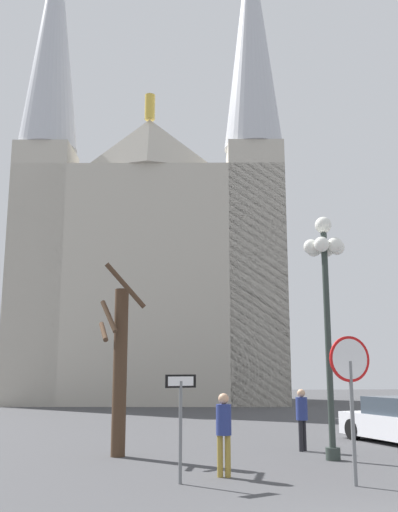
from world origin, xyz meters
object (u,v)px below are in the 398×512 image
(one_way_arrow_sign, at_px, (181,411))
(street_lamp, at_px, (325,277))
(stop_sign, at_px, (351,378))
(pedestrian_walking, at_px, (224,426))
(bare_tree, at_px, (119,365))
(cathedral, at_px, (153,255))
(pedestrian_standing, at_px, (302,413))

(one_way_arrow_sign, xyz_separation_m, street_lamp, (4.01, 2.53, 3.16))
(street_lamp, bearing_deg, stop_sign, -102.98)
(street_lamp, bearing_deg, pedestrian_walking, -147.57)
(one_way_arrow_sign, distance_m, bare_tree, 4.11)
(street_lamp, relative_size, bare_tree, 1.25)
(cathedral, xyz_separation_m, street_lamp, (3.13, -26.94, -5.85))
(one_way_arrow_sign, relative_size, pedestrian_walking, 1.23)
(stop_sign, relative_size, bare_tree, 0.57)
(one_way_arrow_sign, bearing_deg, street_lamp, 32.29)
(pedestrian_walking, bearing_deg, stop_sign, -28.41)
(one_way_arrow_sign, bearing_deg, pedestrian_standing, 48.13)
(pedestrian_walking, bearing_deg, one_way_arrow_sign, -148.14)
(bare_tree, distance_m, pedestrian_standing, 5.19)
(cathedral, distance_m, pedestrian_walking, 30.36)
(stop_sign, relative_size, street_lamp, 0.46)
(cathedral, height_order, pedestrian_walking, cathedral)
(cathedral, height_order, street_lamp, cathedral)
(bare_tree, bearing_deg, one_way_arrow_sign, -72.10)
(stop_sign, xyz_separation_m, street_lamp, (0.73, 3.18, 2.51))
(street_lamp, xyz_separation_m, pedestrian_walking, (-3.04, -1.93, -3.50))
(cathedral, xyz_separation_m, bare_tree, (-2.11, -25.67, -8.07))
(stop_sign, xyz_separation_m, pedestrian_walking, (-2.31, 1.25, -1.00))
(cathedral, relative_size, one_way_arrow_sign, 17.20)
(bare_tree, bearing_deg, pedestrian_standing, 4.61)
(stop_sign, bearing_deg, cathedral, 94.55)
(street_lamp, relative_size, pedestrian_walking, 3.65)
(stop_sign, bearing_deg, pedestrian_walking, 151.59)
(stop_sign, height_order, street_lamp, street_lamp)
(one_way_arrow_sign, distance_m, pedestrian_walking, 1.19)
(bare_tree, xyz_separation_m, pedestrian_walking, (2.20, -3.21, -1.28))
(stop_sign, distance_m, bare_tree, 6.34)
(pedestrian_standing, bearing_deg, cathedral, 96.54)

